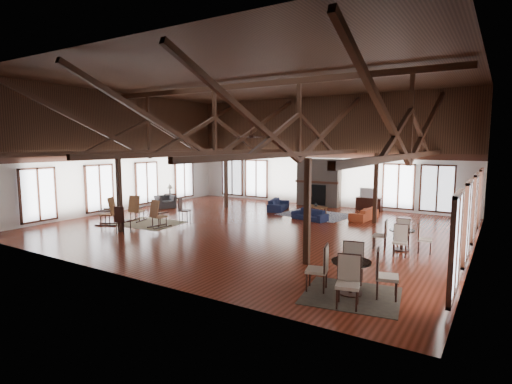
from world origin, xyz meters
The scene contains 31 objects.
floor centered at (0.00, 0.00, 0.00)m, with size 16.00×16.00×0.00m, color maroon.
ceiling centered at (0.00, 0.00, 6.00)m, with size 16.00×14.00×0.02m, color black.
wall_back centered at (0.00, 7.00, 3.00)m, with size 16.00×0.02×6.00m, color silver.
wall_front centered at (0.00, -7.00, 3.00)m, with size 16.00×0.02×6.00m, color silver.
wall_left centered at (-8.00, 0.00, 3.00)m, with size 0.02×14.00×6.00m, color silver.
wall_right centered at (8.00, 0.00, 3.00)m, with size 0.02×14.00×6.00m, color silver.
roof_truss centered at (0.00, 0.00, 4.03)m, with size 15.60×14.07×3.14m.
post_grid centered at (0.00, 0.00, 1.52)m, with size 8.16×7.16×3.05m.
fireplace centered at (0.00, 6.67, 1.29)m, with size 2.50×0.69×2.60m.
ceiling_fan centered at (0.50, -1.00, 3.73)m, with size 1.60×1.60×0.75m.
sofa_navy_front centered at (1.32, 2.62, 0.24)m, with size 1.66×0.65×0.48m, color black.
sofa_navy_left centered at (-1.20, 4.28, 0.28)m, with size 0.75×1.93×0.56m, color #141A37.
sofa_orange centered at (3.35, 4.09, 0.26)m, with size 0.71×1.81×0.53m, color #A63E20.
coffee_table centered at (0.99, 4.07, 0.35)m, with size 1.17×0.82×0.41m.
vase centered at (1.01, 4.03, 0.50)m, with size 0.17×0.17×0.18m, color #B2B2B2.
armchair centered at (-6.74, 1.70, 0.32)m, with size 0.87×1.00×0.65m, color #343437.
side_table_lamp centered at (-7.23, 2.56, 0.46)m, with size 0.47×0.47×1.21m.
rocking_chair_a centered at (-5.09, -1.77, 0.55)m, with size 0.73×1.01×1.17m.
rocking_chair_b centered at (-3.33, -2.20, 0.54)m, with size 0.60×0.95×1.15m.
rocking_chair_c centered at (-5.41, -2.90, 0.56)m, with size 1.04×0.86×1.19m.
side_chair_a centered at (-3.36, -0.65, 0.62)m, with size 0.59×0.59×1.07m.
side_chair_b centered at (-3.65, -3.74, 0.62)m, with size 0.51×0.51×1.07m.
cafe_table_near centered at (5.84, -5.07, 0.55)m, with size 2.14×2.14×1.09m.
cafe_table_far centered at (5.99, -0.54, 0.48)m, with size 1.86×1.86×0.95m.
cup_near centered at (5.93, -5.06, 0.84)m, with size 0.13×0.13×0.10m, color #B2B2B2.
cup_far centered at (5.98, -0.52, 0.74)m, with size 0.13×0.13×0.10m, color #B2B2B2.
tv_console centered at (2.81, 6.75, 0.32)m, with size 1.29×0.49×0.65m, color black.
television centered at (2.77, 6.75, 0.90)m, with size 0.88×0.12×0.51m, color #B2B2B2.
rug_tan centered at (-4.28, -1.79, 0.01)m, with size 2.67×2.10×0.01m, color tan.
rug_navy centered at (1.04, 3.97, 0.01)m, with size 3.23×2.42×0.01m, color #181D45.
rug_dark centered at (5.89, -5.16, 0.01)m, with size 2.11×1.92×0.01m, color black.
Camera 1 is at (8.68, -13.73, 3.46)m, focal length 28.00 mm.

